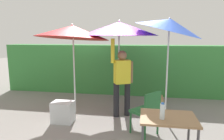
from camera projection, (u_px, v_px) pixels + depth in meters
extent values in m
plane|color=gray|center=(110.00, 116.00, 4.84)|extent=(24.00, 24.00, 0.00)
cube|color=#38843D|center=(121.00, 69.00, 6.79)|extent=(8.00, 0.70, 1.64)
cylinder|color=silver|center=(74.00, 76.00, 4.99)|extent=(0.04, 0.04, 1.88)
cone|color=red|center=(73.00, 32.00, 4.82)|extent=(1.82, 1.82, 0.51)
sphere|color=silver|center=(72.00, 24.00, 4.80)|extent=(0.05, 0.05, 0.05)
cylinder|color=silver|center=(119.00, 74.00, 5.12)|extent=(0.04, 0.04, 1.95)
cone|color=purple|center=(119.00, 29.00, 4.93)|extent=(1.96, 1.96, 0.35)
sphere|color=silver|center=(119.00, 21.00, 4.90)|extent=(0.05, 0.05, 0.05)
cylinder|color=silver|center=(167.00, 77.00, 4.43)|extent=(0.04, 0.04, 2.05)
cone|color=blue|center=(169.00, 25.00, 4.27)|extent=(1.50, 1.48, 0.69)
sphere|color=silver|center=(170.00, 18.00, 4.27)|extent=(0.05, 0.05, 0.05)
cylinder|color=black|center=(116.00, 100.00, 4.78)|extent=(0.14, 0.14, 0.82)
cylinder|color=black|center=(127.00, 99.00, 4.86)|extent=(0.14, 0.14, 0.82)
cube|color=yellow|center=(122.00, 72.00, 4.70)|extent=(0.42, 0.35, 0.56)
sphere|color=#8C6647|center=(122.00, 55.00, 4.64)|extent=(0.22, 0.22, 0.22)
cylinder|color=yellow|center=(113.00, 51.00, 4.56)|extent=(0.12, 0.12, 0.56)
cylinder|color=#8C6647|center=(131.00, 72.00, 4.77)|extent=(0.12, 0.12, 0.52)
cylinder|color=#236633|center=(143.00, 118.00, 4.22)|extent=(0.04, 0.04, 0.44)
cylinder|color=#236633|center=(131.00, 122.00, 3.98)|extent=(0.04, 0.04, 0.44)
cylinder|color=#236633|center=(158.00, 124.00, 3.93)|extent=(0.04, 0.04, 0.44)
cylinder|color=#236633|center=(145.00, 129.00, 3.69)|extent=(0.04, 0.04, 0.44)
cube|color=#236633|center=(144.00, 111.00, 3.91)|extent=(0.62, 0.62, 0.05)
cube|color=#236633|center=(153.00, 103.00, 3.72)|extent=(0.32, 0.36, 0.40)
cube|color=silver|center=(63.00, 112.00, 4.49)|extent=(0.47, 0.34, 0.48)
cube|color=#9E7A4C|center=(154.00, 103.00, 5.23)|extent=(0.44, 0.32, 0.38)
cylinder|color=#4C4C51|center=(188.00, 136.00, 3.14)|extent=(0.04, 0.04, 0.74)
cylinder|color=#4C4C51|center=(143.00, 132.00, 3.26)|extent=(0.04, 0.04, 0.74)
cube|color=#99724C|center=(168.00, 118.00, 2.88)|extent=(0.80, 0.60, 0.03)
cylinder|color=silver|center=(162.00, 112.00, 2.78)|extent=(0.07, 0.07, 0.22)
cylinder|color=#2D60B7|center=(163.00, 103.00, 2.76)|extent=(0.04, 0.04, 0.02)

